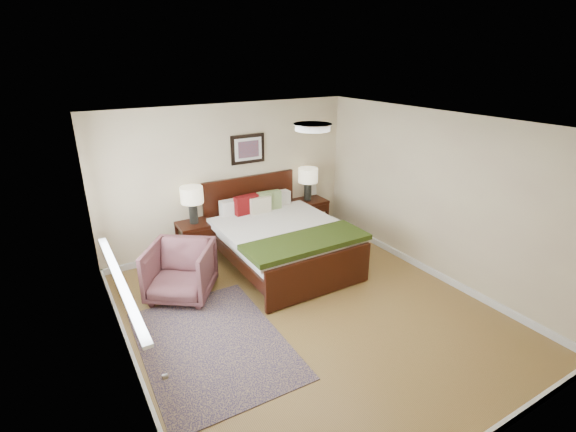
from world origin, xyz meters
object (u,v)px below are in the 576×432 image
object	(u,v)px
lamp_left	(192,198)
armchair	(180,271)
lamp_right	(308,178)
bed	(280,233)
rug_persian	(213,344)
nightstand_left	(195,231)
nightstand_right	(308,213)

from	to	relation	value
lamp_left	armchair	size ratio (longest dim) A/B	0.70
lamp_right	bed	bearing A→B (deg)	-141.32
lamp_left	rug_persian	distance (m)	2.56
lamp_left	rug_persian	size ratio (longest dim) A/B	0.27
bed	lamp_right	distance (m)	1.52
bed	lamp_right	xyz separation A→B (m)	(1.11, 0.89, 0.53)
rug_persian	nightstand_left	bearing A→B (deg)	76.36
nightstand_left	nightstand_right	xyz separation A→B (m)	(2.22, 0.01, -0.12)
lamp_left	armchair	bearing A→B (deg)	-119.44
nightstand_left	rug_persian	world-z (taller)	nightstand_left
rug_persian	nightstand_right	bearing A→B (deg)	39.67
bed	armchair	xyz separation A→B (m)	(-1.67, -0.11, -0.17)
nightstand_left	rug_persian	distance (m)	2.35
nightstand_left	lamp_right	world-z (taller)	lamp_right
nightstand_right	lamp_right	distance (m)	0.69
nightstand_left	nightstand_right	world-z (taller)	nightstand_right
nightstand_left	nightstand_right	size ratio (longest dim) A/B	0.98
lamp_left	armchair	xyz separation A→B (m)	(-0.57, -1.00, -0.69)
bed	rug_persian	world-z (taller)	bed
bed	lamp_left	world-z (taller)	lamp_left
lamp_left	lamp_right	distance (m)	2.22
lamp_right	armchair	distance (m)	3.04
lamp_right	armchair	world-z (taller)	lamp_right
bed	armchair	bearing A→B (deg)	-176.07
bed	lamp_right	bearing A→B (deg)	38.68
nightstand_left	lamp_left	size ratio (longest dim) A/B	1.07
nightstand_right	lamp_left	world-z (taller)	lamp_left
nightstand_left	rug_persian	size ratio (longest dim) A/B	0.29
nightstand_left	armchair	world-z (taller)	armchair
nightstand_left	armchair	bearing A→B (deg)	-119.99
armchair	rug_persian	size ratio (longest dim) A/B	0.39
bed	nightstand_right	world-z (taller)	bed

